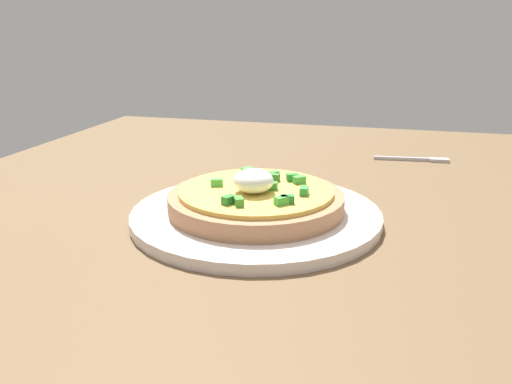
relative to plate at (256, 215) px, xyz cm
name	(u,v)px	position (x,y,z in cm)	size (l,w,h in cm)	color
dining_table	(252,209)	(6.95, 2.39, -1.97)	(96.71, 84.99, 2.80)	brown
plate	(256,215)	(0.00, 0.00, 0.00)	(26.24, 26.24, 1.14)	silver
pizza	(256,199)	(-0.05, -0.02, 1.84)	(18.41, 18.41, 4.78)	#AE7B55
fork	(418,159)	(30.40, -17.33, -0.32)	(2.10, 11.11, 0.50)	#B7B7BC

